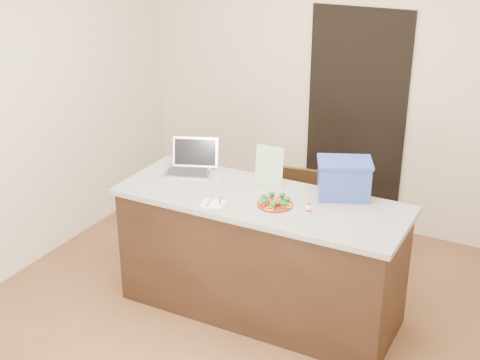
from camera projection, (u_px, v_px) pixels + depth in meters
The scene contains 16 objects.
ground at pixel (244, 327), 4.81m from camera, with size 4.00×4.00×0.00m, color brown.
room_shell at pixel (245, 111), 4.17m from camera, with size 4.00×4.00×4.00m.
doorway at pixel (356, 120), 5.98m from camera, with size 0.90×0.02×2.00m, color black.
island at pixel (260, 255), 4.83m from camera, with size 2.06×0.76×0.92m.
plate at pixel (275, 204), 4.53m from camera, with size 0.24×0.24×0.02m.
meatballs at pixel (275, 201), 4.52m from camera, with size 0.09×0.09×0.04m.
broccoli at pixel (275, 199), 4.51m from camera, with size 0.20×0.21×0.04m.
pepper_rings at pixel (275, 203), 4.52m from camera, with size 0.25×0.25×0.01m.
napkin at pixel (213, 203), 4.55m from camera, with size 0.15×0.15×0.01m, color white.
fork at pixel (211, 202), 4.56m from camera, with size 0.03×0.13×0.00m.
knife at pixel (215, 204), 4.52m from camera, with size 0.06×0.19×0.01m.
yogurt_bottle at pixel (309, 209), 4.41m from camera, with size 0.03×0.03×0.07m.
laptop at pixel (191, 163), 5.08m from camera, with size 0.41×0.39×0.25m.
leaflet at pixel (269, 166), 4.79m from camera, with size 0.21×0.00×0.30m, color white.
blue_box at pixel (344, 178), 4.62m from camera, with size 0.45×0.39×0.27m.
chair at pixel (295, 216), 5.36m from camera, with size 0.44×0.44×0.86m.
Camera 1 is at (1.83, -3.56, 2.86)m, focal length 50.00 mm.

